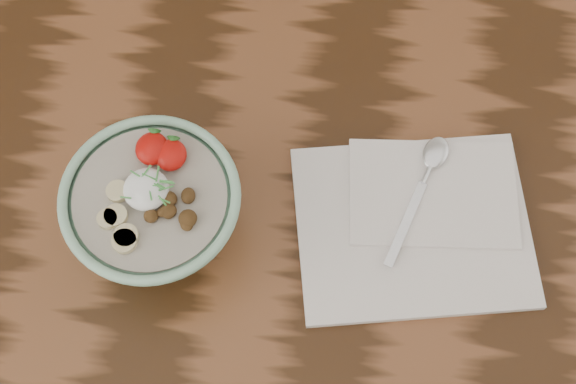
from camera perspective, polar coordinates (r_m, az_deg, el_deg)
The scene contains 4 objects.
table at distance 97.97cm, azimuth 3.30°, elevation -6.82°, with size 160.00×90.00×75.00cm.
breakfast_bowl at distance 85.46cm, azimuth -9.42°, elevation -1.30°, with size 18.56×18.56×12.17cm.
napkin at distance 91.10cm, azimuth 9.17°, elevation -1.94°, with size 29.24×25.27×1.59cm.
spoon at distance 92.23cm, azimuth 9.95°, elevation 1.54°, with size 7.17×16.71×0.89cm.
Camera 1 is at (-2.74, -27.08, 159.81)cm, focal length 50.00 mm.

